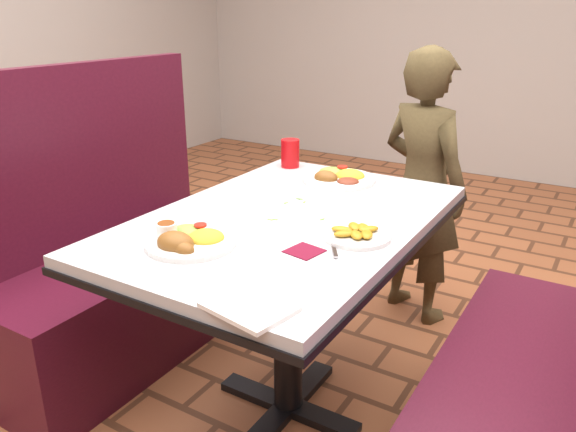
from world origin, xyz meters
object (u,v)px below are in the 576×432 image
object	(u,v)px
near_dinner_plate	(188,236)
red_tumbler	(290,153)
diner_person	(423,188)
booth_bench_right	(537,412)
far_dinner_plate	(340,174)
plantain_plate	(357,234)
dining_table	(288,244)
booth_bench_left	(123,277)

from	to	relation	value
near_dinner_plate	red_tumbler	size ratio (longest dim) A/B	2.21
diner_person	booth_bench_right	bearing A→B (deg)	147.36
diner_person	far_dinner_plate	xyz separation A→B (m)	(-0.17, -0.50, 0.16)
plantain_plate	dining_table	bearing A→B (deg)	168.43
near_dinner_plate	far_dinner_plate	distance (m)	0.78
diner_person	far_dinner_plate	size ratio (longest dim) A/B	4.45
booth_bench_left	booth_bench_right	distance (m)	1.60
dining_table	booth_bench_right	xyz separation A→B (m)	(0.80, 0.00, -0.32)
plantain_plate	red_tumbler	xyz separation A→B (m)	(-0.56, 0.56, 0.05)
dining_table	diner_person	world-z (taller)	diner_person
booth_bench_right	near_dinner_plate	bearing A→B (deg)	-159.47
diner_person	near_dinner_plate	bearing A→B (deg)	100.81
booth_bench_right	near_dinner_plate	size ratio (longest dim) A/B	4.75
diner_person	far_dinner_plate	distance (m)	0.55
near_dinner_plate	plantain_plate	size ratio (longest dim) A/B	1.30
plantain_plate	red_tumbler	distance (m)	0.80
red_tumbler	plantain_plate	bearing A→B (deg)	-45.05
far_dinner_plate	diner_person	bearing A→B (deg)	71.20
plantain_plate	near_dinner_plate	bearing A→B (deg)	-142.70
near_dinner_plate	plantain_plate	world-z (taller)	near_dinner_plate
near_dinner_plate	dining_table	bearing A→B (deg)	71.39
dining_table	plantain_plate	bearing A→B (deg)	-11.57
booth_bench_right	plantain_plate	world-z (taller)	booth_bench_right
dining_table	red_tumbler	xyz separation A→B (m)	(-0.30, 0.51, 0.15)
booth_bench_left	plantain_plate	world-z (taller)	booth_bench_left
booth_bench_left	diner_person	distance (m)	1.35
booth_bench_left	red_tumbler	size ratio (longest dim) A/B	10.47
plantain_plate	red_tumbler	bearing A→B (deg)	134.95
plantain_plate	booth_bench_left	bearing A→B (deg)	177.09
booth_bench_right	diner_person	xyz separation A→B (m)	(-0.66, 0.93, 0.29)
plantain_plate	booth_bench_right	bearing A→B (deg)	5.75
near_dinner_plate	far_dinner_plate	size ratio (longest dim) A/B	0.92
dining_table	near_dinner_plate	bearing A→B (deg)	-108.61
booth_bench_right	far_dinner_plate	world-z (taller)	booth_bench_right
near_dinner_plate	booth_bench_right	bearing A→B (deg)	20.53
near_dinner_plate	far_dinner_plate	world-z (taller)	near_dinner_plate
dining_table	booth_bench_left	bearing A→B (deg)	180.00
booth_bench_left	red_tumbler	distance (m)	0.86
diner_person	plantain_plate	bearing A→B (deg)	119.29
dining_table	diner_person	xyz separation A→B (m)	(0.14, 0.93, -0.04)
far_dinner_plate	booth_bench_left	bearing A→B (deg)	-150.57
diner_person	booth_bench_left	bearing A→B (deg)	66.92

